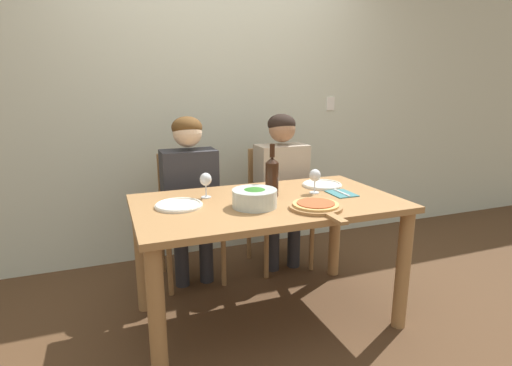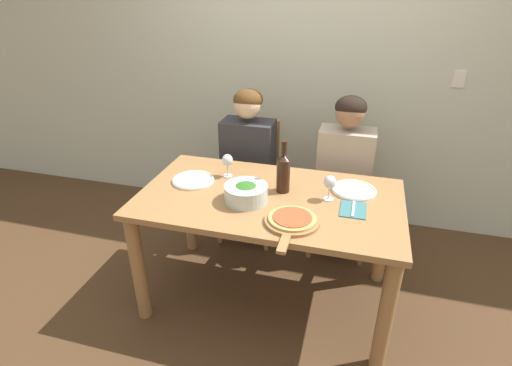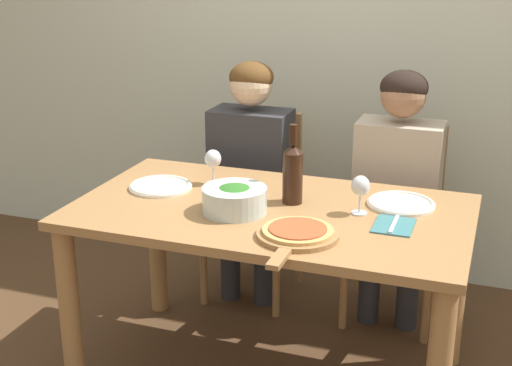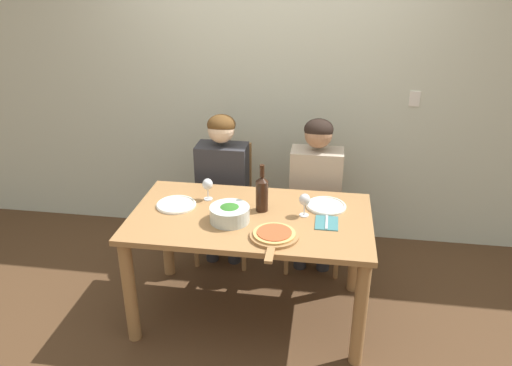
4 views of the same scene
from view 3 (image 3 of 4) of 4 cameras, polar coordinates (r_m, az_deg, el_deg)
The scene contains 14 objects.
back_wall at distance 3.75m, azimuth 7.22°, elevation 12.77°, with size 10.00×0.06×2.70m.
dining_table at distance 2.80m, azimuth 1.19°, elevation -4.42°, with size 1.52×0.86×0.76m.
chair_left at distance 3.62m, azimuth 0.13°, elevation -1.33°, with size 0.42×0.42×0.92m.
chair_right at distance 3.46m, azimuth 11.28°, elevation -2.67°, with size 0.42×0.42×0.92m.
person_woman at distance 3.44m, azimuth -0.50°, elevation 1.70°, with size 0.47×0.51×1.20m.
person_man at distance 3.28m, azimuth 11.23°, elevation 0.44°, with size 0.47×0.51×1.20m.
wine_bottle at distance 2.77m, azimuth 2.96°, elevation 0.87°, with size 0.08×0.08×0.32m.
broccoli_bowl at distance 2.70m, azimuth -1.73°, elevation -1.31°, with size 0.25×0.25×0.11m.
dinner_plate_left at distance 2.99m, azimuth -7.64°, elevation -0.25°, with size 0.26×0.26×0.02m.
dinner_plate_right at distance 2.83m, azimuth 11.52°, elevation -1.61°, with size 0.26×0.26×0.02m.
pizza_on_board at distance 2.48m, azimuth 3.30°, elevation -4.08°, with size 0.29×0.43×0.04m.
wine_glass_left at distance 2.99m, azimuth -3.46°, elevation 1.82°, with size 0.07×0.07×0.15m.
wine_glass_right at distance 2.69m, azimuth 8.35°, elevation -0.36°, with size 0.07×0.07×0.15m.
fork_on_napkin at distance 2.62m, azimuth 10.96°, elevation -3.35°, with size 0.14×0.18×0.01m.
Camera 3 is at (0.81, -2.45, 1.74)m, focal length 50.00 mm.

